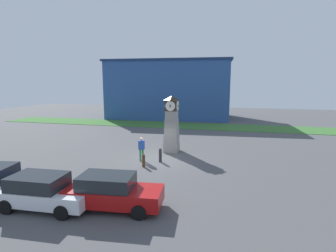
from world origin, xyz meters
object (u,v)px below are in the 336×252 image
(clock_tower, at_px, (172,126))
(car_near_tower, at_px, (43,191))
(bollard_mid_row, at_px, (160,155))
(pedestrian_crossing_lot, at_px, (141,147))
(car_by_building, at_px, (112,192))
(bollard_near_tower, at_px, (144,160))

(clock_tower, distance_m, car_near_tower, 11.62)
(car_near_tower, bearing_deg, bollard_mid_row, 67.43)
(pedestrian_crossing_lot, bearing_deg, bollard_mid_row, 1.38)
(car_by_building, distance_m, pedestrian_crossing_lot, 7.34)
(car_near_tower, height_order, pedestrian_crossing_lot, pedestrian_crossing_lot)
(bollard_mid_row, relative_size, car_by_building, 0.23)
(car_near_tower, bearing_deg, clock_tower, 72.79)
(clock_tower, xyz_separation_m, car_by_building, (-0.35, -10.36, -1.34))
(car_by_building, height_order, pedestrian_crossing_lot, pedestrian_crossing_lot)
(clock_tower, xyz_separation_m, bollard_mid_row, (-0.12, -3.09, -1.62))
(bollard_mid_row, xyz_separation_m, car_near_tower, (-3.30, -7.94, 0.26))
(bollard_mid_row, bearing_deg, clock_tower, 87.86)
(bollard_near_tower, relative_size, pedestrian_crossing_lot, 0.51)
(car_by_building, bearing_deg, bollard_mid_row, 88.13)
(clock_tower, relative_size, bollard_mid_row, 4.50)
(clock_tower, height_order, car_near_tower, clock_tower)
(bollard_near_tower, height_order, bollard_mid_row, bollard_mid_row)
(bollard_mid_row, distance_m, pedestrian_crossing_lot, 1.48)
(bollard_near_tower, xyz_separation_m, car_near_tower, (-2.49, -6.62, 0.32))
(clock_tower, bearing_deg, pedestrian_crossing_lot, -115.91)
(car_near_tower, bearing_deg, pedestrian_crossing_lot, 76.49)
(bollard_near_tower, xyz_separation_m, car_by_building, (0.57, -5.96, 0.34))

